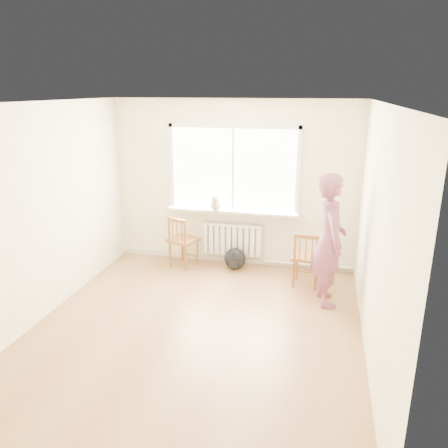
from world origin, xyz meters
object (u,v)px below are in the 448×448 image
Objects in this scene: backpack at (235,259)px; chair_right at (306,259)px; chair_left at (182,242)px; cat at (216,203)px; person at (329,240)px.

chair_right is at bearing -19.35° from backpack.
chair_left reaches higher than backpack.
chair_right is 2.40× the size of backpack.
backpack is at bearing -152.31° from chair_left.
chair_left is 1.02× the size of chair_right.
chair_right is 1.90× the size of cat.
backpack is (-1.16, 0.41, -0.25)m from chair_right.
chair_right is 1.25m from backpack.
cat is (-1.79, 0.95, 0.16)m from person.
cat is (-1.49, 0.51, 0.64)m from chair_right.
cat is (0.54, 0.21, 0.64)m from chair_left.
backpack is (-1.46, 0.85, -0.73)m from person.
cat is at bearing -137.92° from chair_left.
cat is at bearing -13.22° from chair_right.
person reaches higher than chair_right.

